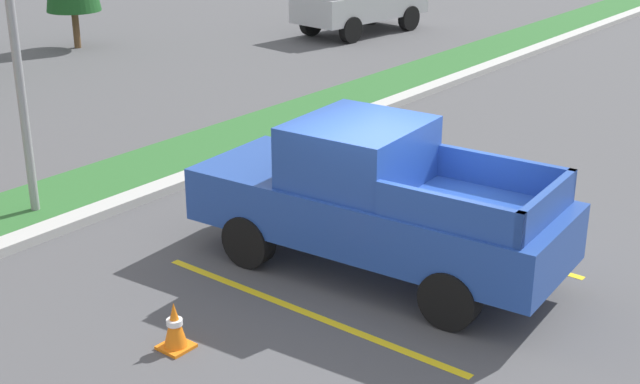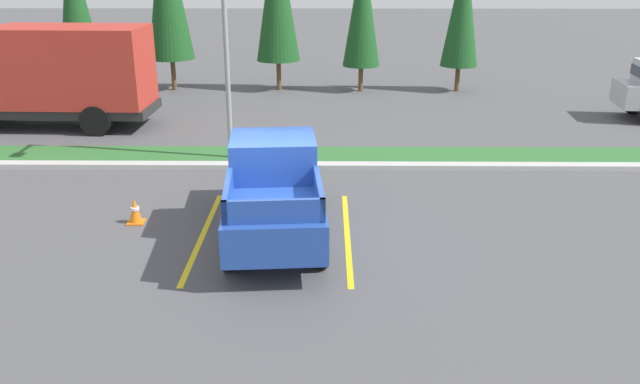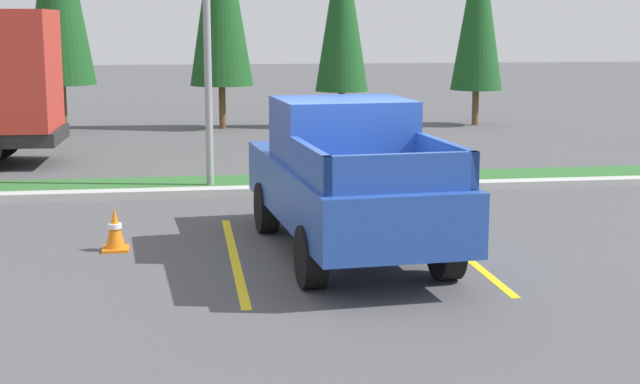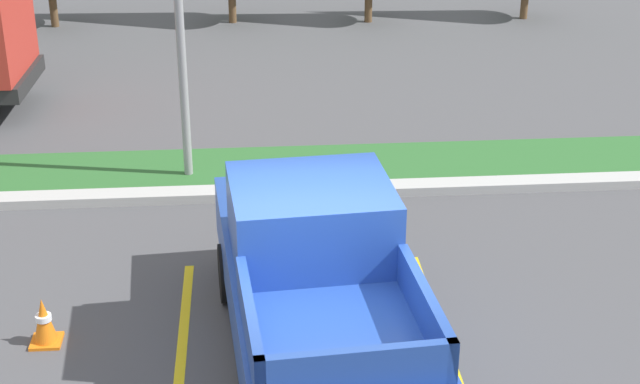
# 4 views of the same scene
# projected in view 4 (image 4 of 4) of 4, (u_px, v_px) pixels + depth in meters

# --- Properties ---
(ground_plane) EXTENTS (120.00, 120.00, 0.00)m
(ground_plane) POSITION_uv_depth(u_px,v_px,m) (318.00, 381.00, 10.70)
(ground_plane) COLOR #4C4C4F
(parking_line_near) EXTENTS (0.12, 4.80, 0.01)m
(parking_line_near) POSITION_uv_depth(u_px,v_px,m) (180.00, 367.00, 10.95)
(parking_line_near) COLOR yellow
(parking_line_near) RESTS_ON ground
(parking_line_far) EXTENTS (0.12, 4.80, 0.01)m
(parking_line_far) POSITION_uv_depth(u_px,v_px,m) (448.00, 354.00, 11.17)
(parking_line_far) COLOR yellow
(parking_line_far) RESTS_ON ground
(curb_strip) EXTENTS (56.00, 0.40, 0.15)m
(curb_strip) POSITION_uv_depth(u_px,v_px,m) (293.00, 191.00, 15.21)
(curb_strip) COLOR #B2B2AD
(curb_strip) RESTS_ON ground
(grass_median) EXTENTS (56.00, 1.80, 0.06)m
(grass_median) POSITION_uv_depth(u_px,v_px,m) (290.00, 167.00, 16.23)
(grass_median) COLOR #2D662D
(grass_median) RESTS_ON ground
(pickup_truck_main) EXTENTS (2.31, 5.36, 2.10)m
(pickup_truck_main) POSITION_uv_depth(u_px,v_px,m) (315.00, 280.00, 10.68)
(pickup_truck_main) COLOR black
(pickup_truck_main) RESTS_ON ground
(traffic_cone) EXTENTS (0.36, 0.36, 0.60)m
(traffic_cone) POSITION_uv_depth(u_px,v_px,m) (44.00, 322.00, 11.28)
(traffic_cone) COLOR orange
(traffic_cone) RESTS_ON ground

